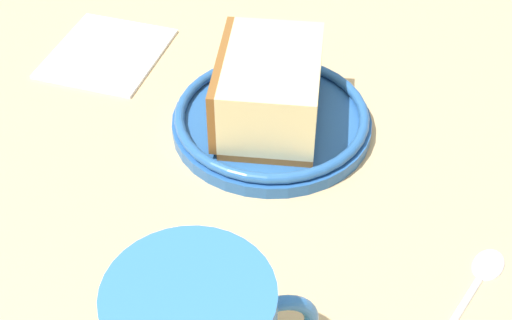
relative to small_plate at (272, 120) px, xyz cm
name	(u,v)px	position (x,y,z in cm)	size (l,w,h in cm)	color
ground_plane	(206,204)	(6.26, -5.89, -2.50)	(113.66, 113.66, 3.16)	tan
small_plate	(272,120)	(0.00, 0.00, 0.00)	(15.98, 15.98, 1.88)	#26599E
cake_slice	(269,89)	(-0.07, -0.26, 3.05)	(12.39, 10.21, 5.80)	brown
teaspoon	(475,285)	(17.59, 10.64, -0.58)	(10.58, 10.13, 0.80)	silver
folded_napkin	(107,52)	(-12.31, -13.33, -0.62)	(10.80, 9.56, 0.60)	white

